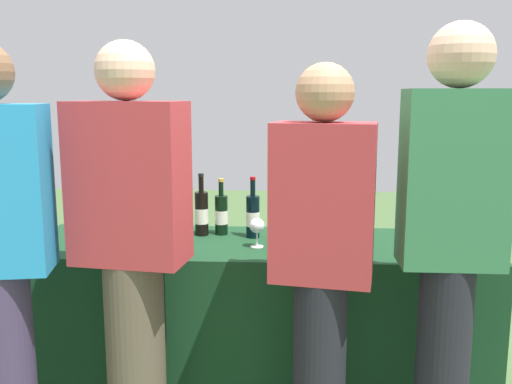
{
  "coord_description": "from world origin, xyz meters",
  "views": [
    {
      "loc": [
        0.15,
        -2.63,
        1.49
      ],
      "look_at": [
        0.0,
        0.0,
        1.03
      ],
      "focal_mm": 39.13,
      "sensor_mm": 36.0,
      "label": 1
    }
  ],
  "objects_px": {
    "wine_glass_3": "(348,228)",
    "guest_1": "(132,243)",
    "wine_bottle_1": "(202,213)",
    "guest_2": "(322,259)",
    "wine_bottle_4": "(353,217)",
    "guest_3": "(450,238)",
    "server_pouring": "(319,208)",
    "wine_glass_0": "(172,226)",
    "wine_bottle_0": "(122,213)",
    "menu_board": "(141,254)",
    "wine_glass_2": "(289,226)",
    "wine_glass_1": "(257,227)",
    "wine_bottle_2": "(221,214)",
    "wine_bottle_3": "(253,216)"
  },
  "relations": [
    {
      "from": "wine_bottle_1",
      "to": "guest_2",
      "type": "bearing_deg",
      "value": -51.7
    },
    {
      "from": "guest_1",
      "to": "menu_board",
      "type": "height_order",
      "value": "guest_1"
    },
    {
      "from": "wine_bottle_0",
      "to": "wine_glass_0",
      "type": "xyz_separation_m",
      "value": [
        0.3,
        -0.21,
        -0.01
      ]
    },
    {
      "from": "wine_glass_0",
      "to": "guest_3",
      "type": "height_order",
      "value": "guest_3"
    },
    {
      "from": "wine_glass_2",
      "to": "wine_glass_3",
      "type": "bearing_deg",
      "value": 3.0
    },
    {
      "from": "guest_3",
      "to": "server_pouring",
      "type": "bearing_deg",
      "value": 109.19
    },
    {
      "from": "wine_bottle_0",
      "to": "wine_bottle_1",
      "type": "distance_m",
      "value": 0.42
    },
    {
      "from": "wine_glass_3",
      "to": "menu_board",
      "type": "height_order",
      "value": "wine_glass_3"
    },
    {
      "from": "wine_bottle_3",
      "to": "guest_3",
      "type": "distance_m",
      "value": 1.05
    },
    {
      "from": "wine_glass_3",
      "to": "guest_3",
      "type": "height_order",
      "value": "guest_3"
    },
    {
      "from": "guest_3",
      "to": "menu_board",
      "type": "distance_m",
      "value": 2.2
    },
    {
      "from": "wine_bottle_1",
      "to": "wine_glass_0",
      "type": "xyz_separation_m",
      "value": [
        -0.12,
        -0.19,
        -0.02
      ]
    },
    {
      "from": "guest_1",
      "to": "guest_3",
      "type": "relative_size",
      "value": 0.97
    },
    {
      "from": "wine_glass_1",
      "to": "wine_bottle_2",
      "type": "bearing_deg",
      "value": 129.61
    },
    {
      "from": "server_pouring",
      "to": "guest_1",
      "type": "height_order",
      "value": "guest_1"
    },
    {
      "from": "wine_glass_2",
      "to": "guest_3",
      "type": "distance_m",
      "value": 0.8
    },
    {
      "from": "wine_bottle_2",
      "to": "guest_2",
      "type": "distance_m",
      "value": 0.88
    },
    {
      "from": "wine_glass_0",
      "to": "wine_glass_1",
      "type": "bearing_deg",
      "value": -3.25
    },
    {
      "from": "wine_glass_2",
      "to": "guest_3",
      "type": "relative_size",
      "value": 0.08
    },
    {
      "from": "wine_glass_2",
      "to": "server_pouring",
      "type": "distance_m",
      "value": 0.73
    },
    {
      "from": "wine_bottle_4",
      "to": "server_pouring",
      "type": "bearing_deg",
      "value": 102.74
    },
    {
      "from": "wine_bottle_0",
      "to": "server_pouring",
      "type": "height_order",
      "value": "server_pouring"
    },
    {
      "from": "wine_bottle_1",
      "to": "server_pouring",
      "type": "xyz_separation_m",
      "value": [
        0.63,
        0.5,
        -0.07
      ]
    },
    {
      "from": "wine_glass_3",
      "to": "server_pouring",
      "type": "xyz_separation_m",
      "value": [
        -0.09,
        0.69,
        -0.04
      ]
    },
    {
      "from": "wine_bottle_1",
      "to": "wine_glass_2",
      "type": "bearing_deg",
      "value": -24.28
    },
    {
      "from": "wine_bottle_1",
      "to": "wine_bottle_2",
      "type": "distance_m",
      "value": 0.1
    },
    {
      "from": "wine_glass_0",
      "to": "wine_glass_3",
      "type": "bearing_deg",
      "value": 0.4
    },
    {
      "from": "wine_bottle_3",
      "to": "wine_glass_3",
      "type": "bearing_deg",
      "value": -18.69
    },
    {
      "from": "wine_bottle_4",
      "to": "wine_glass_3",
      "type": "height_order",
      "value": "wine_bottle_4"
    },
    {
      "from": "wine_glass_3",
      "to": "wine_bottle_4",
      "type": "bearing_deg",
      "value": 73.44
    },
    {
      "from": "wine_glass_0",
      "to": "wine_bottle_1",
      "type": "bearing_deg",
      "value": 59.04
    },
    {
      "from": "guest_2",
      "to": "wine_glass_0",
      "type": "bearing_deg",
      "value": 152.81
    },
    {
      "from": "wine_glass_0",
      "to": "guest_1",
      "type": "bearing_deg",
      "value": -97.39
    },
    {
      "from": "wine_bottle_3",
      "to": "guest_2",
      "type": "xyz_separation_m",
      "value": [
        0.3,
        -0.69,
        -0.01
      ]
    },
    {
      "from": "wine_bottle_4",
      "to": "wine_glass_0",
      "type": "relative_size",
      "value": 2.51
    },
    {
      "from": "wine_bottle_0",
      "to": "guest_3",
      "type": "height_order",
      "value": "guest_3"
    },
    {
      "from": "menu_board",
      "to": "server_pouring",
      "type": "bearing_deg",
      "value": -18.91
    },
    {
      "from": "guest_1",
      "to": "guest_2",
      "type": "height_order",
      "value": "guest_1"
    },
    {
      "from": "wine_glass_3",
      "to": "wine_bottle_2",
      "type": "bearing_deg",
      "value": 161.53
    },
    {
      "from": "guest_2",
      "to": "guest_3",
      "type": "relative_size",
      "value": 0.92
    },
    {
      "from": "wine_bottle_4",
      "to": "wine_glass_3",
      "type": "xyz_separation_m",
      "value": [
        -0.04,
        -0.12,
        -0.03
      ]
    },
    {
      "from": "wine_bottle_1",
      "to": "wine_bottle_3",
      "type": "distance_m",
      "value": 0.27
    },
    {
      "from": "wine_bottle_0",
      "to": "wine_bottle_3",
      "type": "height_order",
      "value": "same"
    },
    {
      "from": "wine_bottle_2",
      "to": "wine_glass_2",
      "type": "relative_size",
      "value": 2.09
    },
    {
      "from": "wine_glass_3",
      "to": "guest_1",
      "type": "bearing_deg",
      "value": -152.0
    },
    {
      "from": "wine_glass_0",
      "to": "guest_2",
      "type": "height_order",
      "value": "guest_2"
    },
    {
      "from": "wine_bottle_1",
      "to": "wine_bottle_4",
      "type": "distance_m",
      "value": 0.76
    },
    {
      "from": "wine_bottle_1",
      "to": "wine_glass_3",
      "type": "distance_m",
      "value": 0.75
    },
    {
      "from": "wine_bottle_1",
      "to": "wine_bottle_2",
      "type": "bearing_deg",
      "value": 12.94
    },
    {
      "from": "wine_bottle_3",
      "to": "wine_glass_2",
      "type": "bearing_deg",
      "value": -43.31
    }
  ]
}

